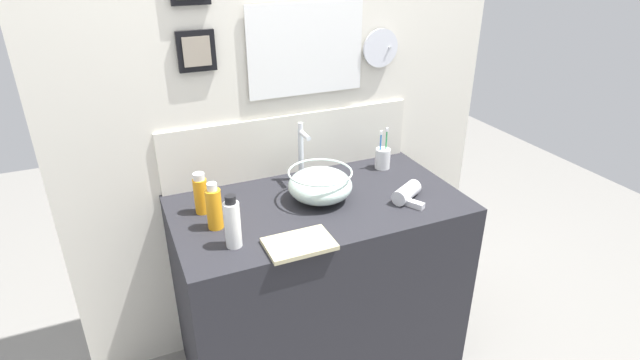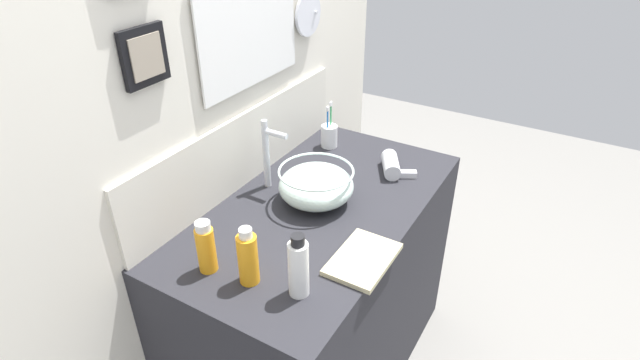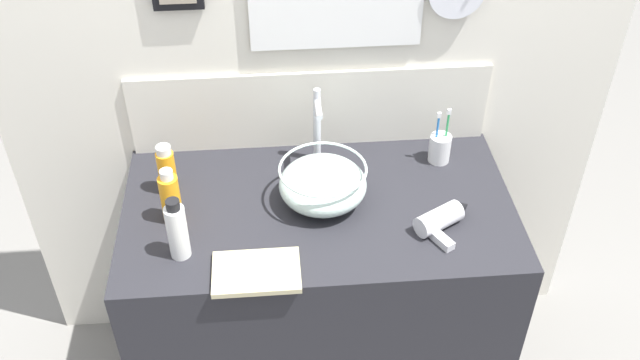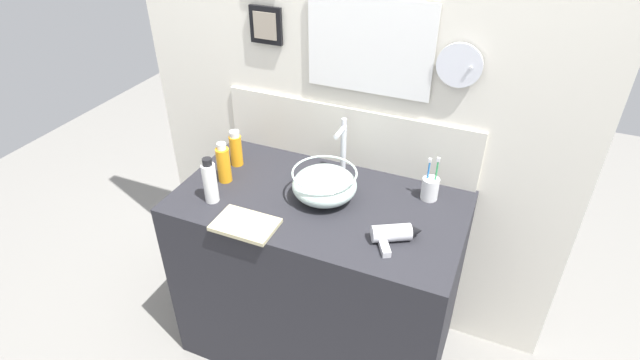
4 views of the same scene
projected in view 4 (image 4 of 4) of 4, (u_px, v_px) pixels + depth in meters
ground_plane at (319, 339)px, 2.49m from camera, size 6.00×6.00×0.00m
vanity_counter at (319, 277)px, 2.25m from camera, size 1.17×0.64×0.86m
back_panel at (352, 98)px, 2.12m from camera, size 1.98×0.10×2.31m
glass_bowl_sink at (324, 185)px, 1.99m from camera, size 0.26×0.26×0.13m
faucet at (343, 144)px, 2.10m from camera, size 0.02×0.10×0.26m
hair_drier at (395, 234)px, 1.79m from camera, size 0.19×0.19×0.06m
toothbrush_cup at (430, 188)px, 2.00m from camera, size 0.07×0.07×0.19m
shampoo_bottle at (236, 149)px, 2.20m from camera, size 0.05×0.05×0.17m
spray_bottle at (224, 164)px, 2.09m from camera, size 0.06×0.06×0.18m
soap_dispenser at (210, 182)px, 1.97m from camera, size 0.06×0.06×0.20m
hand_towel at (245, 225)px, 1.87m from camera, size 0.24×0.16×0.02m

